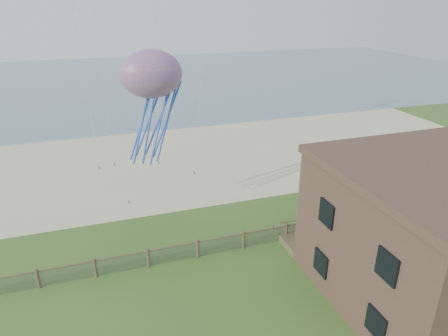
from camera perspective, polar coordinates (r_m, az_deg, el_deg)
The scene contains 7 objects.
ground at distance 20.84m, azimuth 0.80°, elevation -21.79°, with size 160.00×160.00×0.00m, color #345E20.
sand_beach at distance 39.12m, azimuth -9.77°, elevation 0.71°, with size 72.00×20.00×0.02m, color #C8BD90.
ocean at distance 81.41m, azimuth -14.89°, elevation 11.98°, with size 160.00×68.00×0.02m, color slate.
chainlink_fence at distance 24.93m, azimuth -3.79°, elevation -11.55°, with size 36.20×0.20×1.25m, color #4F3E2C, non-canonical shape.
motel_deck at distance 29.79m, azimuth 21.97°, elevation -7.78°, with size 15.00×2.00×0.50m, color brown.
picnic_table at distance 26.69m, azimuth 14.84°, elevation -10.31°, with size 1.64×1.24×0.69m, color brown, non-canonical shape.
octopus_kite at distance 26.39m, azimuth -10.05°, elevation 8.83°, with size 3.74×2.64×7.70m, color #FF5328, non-canonical shape.
Camera 1 is at (-4.89, -13.92, 14.72)m, focal length 32.00 mm.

